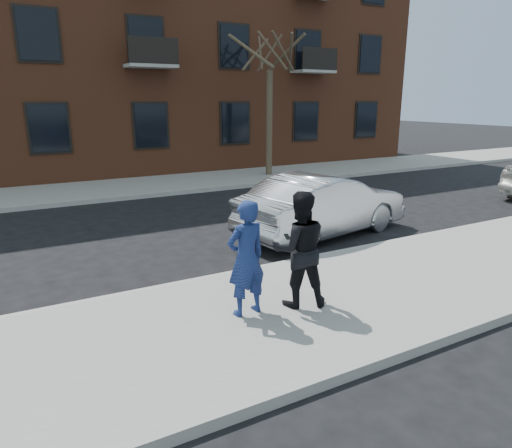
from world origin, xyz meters
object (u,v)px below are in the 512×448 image
silver_sedan (323,205)px  man_peacoat (299,249)px  man_hoodie (246,258)px  street_tree (270,39)px

silver_sedan → man_peacoat: (-2.91, -3.25, 0.29)m
silver_sedan → man_peacoat: bearing=127.2°
man_peacoat → man_hoodie: bearing=13.4°
street_tree → man_peacoat: bearing=-118.3°
street_tree → man_peacoat: 13.47m
silver_sedan → man_hoodie: size_ratio=2.66×
street_tree → man_peacoat: size_ratio=3.79×
man_peacoat → street_tree: bearing=-97.7°
man_hoodie → silver_sedan: bearing=-146.9°
street_tree → silver_sedan: size_ratio=1.48×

